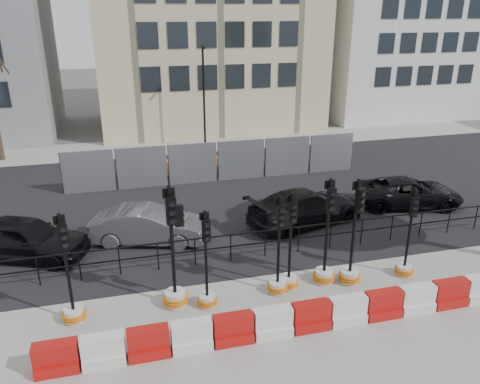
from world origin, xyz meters
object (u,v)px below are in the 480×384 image
object	(u,v)px
traffic_signal_a	(72,300)
traffic_signal_d	(278,271)
traffic_signal_h	(406,258)
car_c	(305,207)
car_a	(24,238)

from	to	relation	value
traffic_signal_a	traffic_signal_d	size ratio (longest dim) A/B	1.03
traffic_signal_h	car_c	world-z (taller)	traffic_signal_h
traffic_signal_h	traffic_signal_d	bearing A→B (deg)	-162.41
traffic_signal_d	car_c	distance (m)	5.07
traffic_signal_d	traffic_signal_h	size ratio (longest dim) A/B	1.05
traffic_signal_a	car_a	world-z (taller)	traffic_signal_a
traffic_signal_h	car_c	size ratio (longest dim) A/B	0.57
traffic_signal_h	car_c	bearing A→B (deg)	128.41
traffic_signal_h	car_a	xyz separation A→B (m)	(-11.78, 4.26, 0.12)
traffic_signal_a	car_c	size ratio (longest dim) A/B	0.62
traffic_signal_a	car_a	distance (m)	4.49
traffic_signal_a	car_c	distance (m)	9.41
car_a	car_c	distance (m)	10.20
traffic_signal_a	traffic_signal_d	world-z (taller)	traffic_signal_a
traffic_signal_h	car_c	distance (m)	4.72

